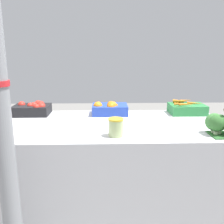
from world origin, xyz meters
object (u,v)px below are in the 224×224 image
orange_crate (110,109)px  juice_bottle_amber (4,122)px  carrot_crate (187,109)px  support_pole (0,105)px  apple_crate (33,109)px  broccoli_pile (221,123)px  pickle_jar (116,127)px

orange_crate → juice_bottle_amber: 0.98m
orange_crate → carrot_crate: same height
support_pole → orange_crate: support_pole is taller
apple_crate → orange_crate: (0.73, -0.01, -0.00)m
broccoli_pile → juice_bottle_amber: juice_bottle_amber is taller
carrot_crate → pickle_jar: (-0.72, -0.64, 0.02)m
apple_crate → pickle_jar: pickle_jar is taller
apple_crate → orange_crate: orange_crate is taller
broccoli_pile → apple_crate: bearing=157.2°
carrot_crate → support_pole: bearing=-142.9°
apple_crate → carrot_crate: size_ratio=1.00×
carrot_crate → juice_bottle_amber: 1.63m
orange_crate → broccoli_pile: 1.01m
support_pole → orange_crate: bearing=59.2°
apple_crate → orange_crate: 0.73m
support_pole → orange_crate: size_ratio=7.00×
support_pole → orange_crate: (0.60, 1.01, -0.26)m
support_pole → broccoli_pile: size_ratio=9.62×
apple_crate → juice_bottle_amber: juice_bottle_amber is taller
orange_crate → broccoli_pile: (0.79, -0.63, 0.03)m
apple_crate → broccoli_pile: size_ratio=1.37×
apple_crate → carrot_crate: (1.48, -0.00, -0.01)m
carrot_crate → pickle_jar: 0.97m
support_pole → juice_bottle_amber: bearing=111.1°
broccoli_pile → carrot_crate: bearing=93.8°
orange_crate → carrot_crate: bearing=0.8°
apple_crate → broccoli_pile: bearing=-22.8°
orange_crate → pickle_jar: (0.03, -0.63, 0.01)m
broccoli_pile → pickle_jar: bearing=-179.6°
support_pole → juice_bottle_amber: size_ratio=8.84×
carrot_crate → broccoli_pile: (0.04, -0.64, 0.04)m
apple_crate → carrot_crate: 1.48m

